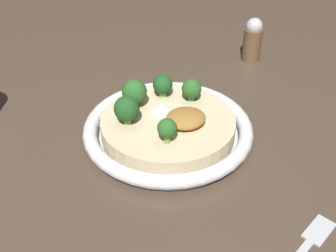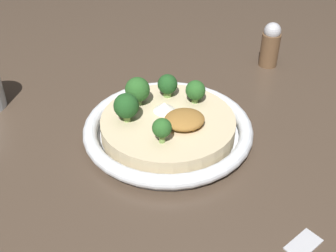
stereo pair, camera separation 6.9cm
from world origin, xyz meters
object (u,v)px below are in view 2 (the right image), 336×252
risotto_bowl (168,128)px  broccoli_back (162,128)px  broccoli_right (126,106)px  broccoli_front (138,90)px  pepper_shaker (270,45)px  broccoli_left (195,91)px  broccoli_front_left (168,85)px

risotto_bowl → broccoli_back: broccoli_back is taller
risotto_bowl → broccoli_right: size_ratio=5.74×
broccoli_front → broccoli_back: (-0.01, 0.11, -0.00)m
broccoli_front → pepper_shaker: (-0.31, -0.14, -0.02)m
broccoli_left → pepper_shaker: 0.27m
risotto_bowl → broccoli_left: size_ratio=6.85×
broccoli_right → pepper_shaker: pepper_shaker is taller
pepper_shaker → broccoli_left: bearing=35.6°
risotto_bowl → broccoli_front: (0.04, -0.05, 0.05)m
risotto_bowl → pepper_shaker: 0.33m
broccoli_right → risotto_bowl: bearing=170.0°
broccoli_front → pepper_shaker: bearing=-156.4°
broccoli_back → pepper_shaker: bearing=-140.5°
risotto_bowl → broccoli_front: broccoli_front is taller
broccoli_front_left → broccoli_back: 0.13m
broccoli_front_left → broccoli_back: (0.04, 0.12, 0.00)m
broccoli_front_left → pepper_shaker: 0.28m
broccoli_right → broccoli_front_left: broccoli_right is taller
broccoli_left → risotto_bowl: bearing=31.1°
broccoli_front → risotto_bowl: bearing=125.5°
broccoli_left → broccoli_front: 0.10m
risotto_bowl → broccoli_left: broccoli_left is taller
risotto_bowl → broccoli_back: 0.08m
risotto_bowl → broccoli_front_left: 0.08m
broccoli_front → pepper_shaker: pepper_shaker is taller
broccoli_back → pepper_shaker: pepper_shaker is taller
broccoli_left → broccoli_front_left: same height
broccoli_back → pepper_shaker: (-0.30, -0.25, -0.02)m
broccoli_right → broccoli_front: (-0.03, -0.04, 0.00)m
pepper_shaker → risotto_bowl: bearing=34.7°
broccoli_front → broccoli_back: bearing=97.0°
pepper_shaker → broccoli_back: bearing=39.5°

